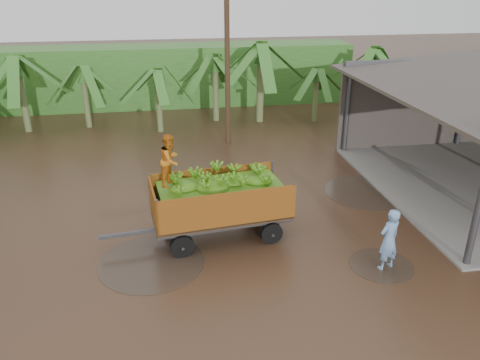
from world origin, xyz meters
name	(u,v)px	position (x,y,z in m)	size (l,w,h in m)	color
ground	(255,218)	(0.00, 0.00, 0.00)	(100.00, 100.00, 0.00)	black
hedge_north	(174,75)	(-2.00, 16.00, 1.80)	(22.00, 3.00, 3.60)	#2D661E
banana_trailer	(219,199)	(-1.31, -0.94, 1.25)	(5.77, 2.45, 3.42)	#BB6D1A
man_blue	(389,239)	(3.00, -3.45, 0.91)	(0.66, 0.43, 1.81)	#6C93C4
utility_pole	(227,55)	(0.21, 7.83, 4.20)	(1.20, 0.24, 8.28)	#47301E
banana_plants	(127,113)	(-4.41, 7.28, 1.86)	(24.31, 20.05, 4.34)	#2D661E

